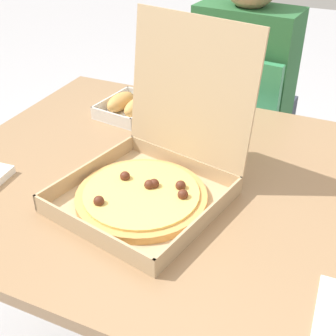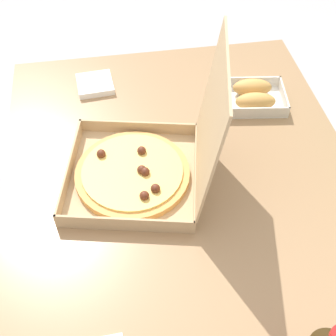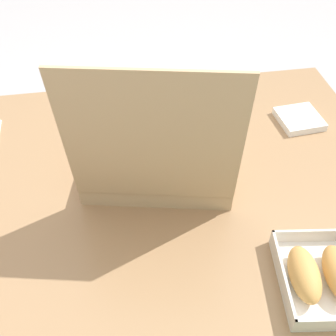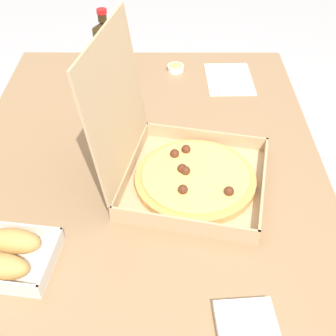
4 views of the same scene
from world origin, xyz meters
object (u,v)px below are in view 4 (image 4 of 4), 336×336
cola_bottle (105,48)px  napkin_pile (247,328)px  bread_side_box (7,255)px  dipping_sauce_cup (176,68)px  pizza_box_open (182,166)px  paper_menu (229,79)px

cola_bottle → napkin_pile: (-0.95, -0.35, -0.08)m
cola_bottle → napkin_pile: bearing=-159.7°
bread_side_box → dipping_sauce_cup: 0.89m
pizza_box_open → cola_bottle: bearing=23.8°
pizza_box_open → dipping_sauce_cup: size_ratio=7.94×
napkin_pile → bread_side_box: bearing=72.1°
pizza_box_open → dipping_sauce_cup: 0.57m
pizza_box_open → napkin_pile: pizza_box_open is taller
paper_menu → pizza_box_open: bearing=159.9°
pizza_box_open → paper_menu: 0.54m
bread_side_box → paper_menu: bearing=-35.2°
bread_side_box → paper_menu: (0.76, -0.53, -0.02)m
paper_menu → dipping_sauce_cup: bearing=70.4°
bread_side_box → cola_bottle: 0.81m
paper_menu → dipping_sauce_cup: (0.06, 0.18, 0.01)m
bread_side_box → cola_bottle: cola_bottle is taller
cola_bottle → paper_menu: cola_bottle is taller
pizza_box_open → bread_side_box: pizza_box_open is taller
bread_side_box → napkin_pile: bread_side_box is taller
pizza_box_open → dipping_sauce_cup: (0.57, 0.01, -0.04)m
pizza_box_open → dipping_sauce_cup: bearing=0.9°
paper_menu → cola_bottle: bearing=83.3°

